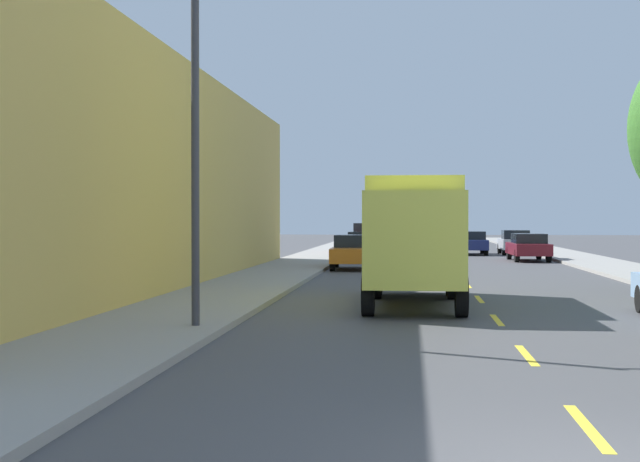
# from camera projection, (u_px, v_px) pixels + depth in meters

# --- Properties ---
(ground_plane) EXTENTS (160.00, 160.00, 0.00)m
(ground_plane) POSITION_uv_depth(u_px,v_px,m) (456.00, 271.00, 37.35)
(ground_plane) COLOR #424244
(sidewalk_left) EXTENTS (3.20, 120.00, 0.14)m
(sidewalk_left) POSITION_uv_depth(u_px,v_px,m) (283.00, 271.00, 36.09)
(sidewalk_left) COLOR gray
(sidewalk_left) RESTS_ON ground_plane
(lane_centerline_dashes) EXTENTS (0.14, 47.20, 0.01)m
(lane_centerline_dashes) POSITION_uv_depth(u_px,v_px,m) (463.00, 280.00, 31.88)
(lane_centerline_dashes) COLOR yellow
(lane_centerline_dashes) RESTS_ON ground_plane
(apartment_block_opposite) EXTENTS (10.00, 36.00, 7.11)m
(apartment_block_opposite) POSITION_uv_depth(u_px,v_px,m) (47.00, 178.00, 28.75)
(apartment_block_opposite) COLOR tan
(apartment_block_opposite) RESTS_ON ground_plane
(street_lamp) EXTENTS (1.35, 0.28, 7.31)m
(street_lamp) POSITION_uv_depth(u_px,v_px,m) (202.00, 111.00, 17.27)
(street_lamp) COLOR #38383D
(street_lamp) RESTS_ON sidewalk_left
(delivery_box_truck) EXTENTS (2.41, 7.62, 3.29)m
(delivery_box_truck) POSITION_uv_depth(u_px,v_px,m) (414.00, 232.00, 23.19)
(delivery_box_truck) COLOR #D8D84C
(delivery_box_truck) RESTS_ON ground_plane
(parked_suv_red) EXTENTS (2.07, 4.85, 1.93)m
(parked_suv_red) POSITION_uv_depth(u_px,v_px,m) (368.00, 238.00, 53.98)
(parked_suv_red) COLOR #AD1E1E
(parked_suv_red) RESTS_ON ground_plane
(parked_hatchback_orange) EXTENTS (1.84, 4.04, 1.50)m
(parked_hatchback_orange) POSITION_uv_depth(u_px,v_px,m) (352.00, 252.00, 38.67)
(parked_hatchback_orange) COLOR orange
(parked_hatchback_orange) RESTS_ON ground_plane
(parked_hatchback_charcoal) EXTENTS (1.83, 4.04, 1.50)m
(parked_hatchback_charcoal) POSITION_uv_depth(u_px,v_px,m) (363.00, 246.00, 47.26)
(parked_hatchback_charcoal) COLOR #333338
(parked_hatchback_charcoal) RESTS_ON ground_plane
(parked_hatchback_silver) EXTENTS (1.76, 4.01, 1.50)m
(parked_hatchback_silver) POSITION_uv_depth(u_px,v_px,m) (515.00, 242.00, 54.13)
(parked_hatchback_silver) COLOR #B2B5BA
(parked_hatchback_silver) RESTS_ON ground_plane
(parked_sedan_burgundy) EXTENTS (1.88, 4.53, 1.43)m
(parked_sedan_burgundy) POSITION_uv_depth(u_px,v_px,m) (528.00, 247.00, 46.09)
(parked_sedan_burgundy) COLOR maroon
(parked_sedan_burgundy) RESTS_ON ground_plane
(moving_navy_sedan) EXTENTS (1.80, 4.50, 1.43)m
(moving_navy_sedan) POSITION_uv_depth(u_px,v_px,m) (471.00, 242.00, 54.10)
(moving_navy_sedan) COLOR navy
(moving_navy_sedan) RESTS_ON ground_plane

